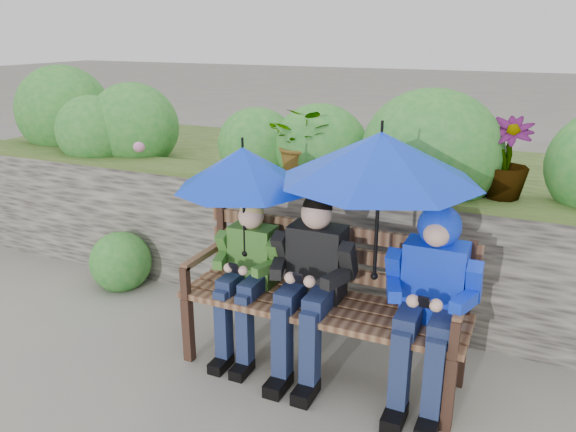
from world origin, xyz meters
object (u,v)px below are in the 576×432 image
at_px(umbrella_left, 243,168).
at_px(umbrella_right, 380,157).
at_px(boy_middle, 311,278).
at_px(boy_left, 247,271).
at_px(park_bench, 325,291).
at_px(boy_right, 431,291).

xyz_separation_m(umbrella_left, umbrella_right, (0.88, -0.04, 0.16)).
bearing_deg(umbrella_left, boy_middle, -3.12).
relative_size(boy_left, umbrella_left, 1.24).
distance_m(park_bench, boy_left, 0.53).
xyz_separation_m(park_bench, boy_right, (0.67, -0.08, 0.17)).
distance_m(park_bench, umbrella_right, 0.99).
bearing_deg(park_bench, boy_left, -171.33).
height_order(boy_right, umbrella_left, umbrella_left).
bearing_deg(boy_right, park_bench, 173.35).
relative_size(boy_right, umbrella_left, 1.36).
height_order(park_bench, boy_left, boy_left).
height_order(boy_right, umbrella_right, umbrella_right).
xyz_separation_m(boy_left, umbrella_right, (0.87, -0.03, 0.85)).
xyz_separation_m(park_bench, umbrella_right, (0.34, -0.11, 0.92)).
bearing_deg(park_bench, umbrella_right, -17.15).
relative_size(park_bench, boy_right, 1.52).
bearing_deg(boy_left, umbrella_right, -1.71).
xyz_separation_m(boy_left, boy_middle, (0.46, -0.01, 0.04)).
relative_size(park_bench, boy_middle, 1.54).
bearing_deg(umbrella_right, boy_middle, 177.79).
xyz_separation_m(boy_right, umbrella_right, (-0.33, -0.03, 0.75)).
relative_size(park_bench, umbrella_left, 2.08).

